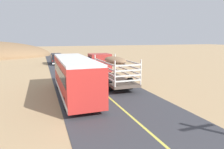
# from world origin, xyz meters

# --- Properties ---
(livestock_truck) EXTENTS (2.53, 9.70, 3.02)m
(livestock_truck) POSITION_xyz_m (1.74, 18.47, 1.79)
(livestock_truck) COLOR #B2332D
(livestock_truck) RESTS_ON road_surface
(bus) EXTENTS (2.54, 10.00, 3.21)m
(bus) POSITION_xyz_m (-2.54, 13.31, 1.75)
(bus) COLOR red
(bus) RESTS_ON road_surface
(car_far) EXTENTS (1.90, 4.62, 1.93)m
(car_far) POSITION_xyz_m (-2.40, 35.47, 1.09)
(car_far) COLOR black
(car_far) RESTS_ON road_surface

